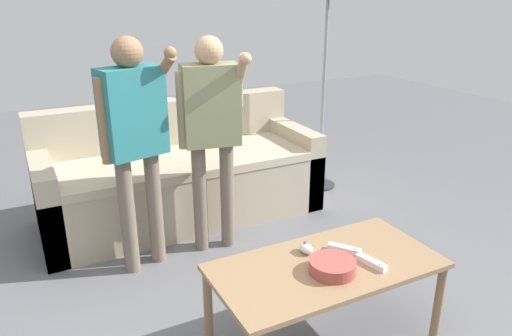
{
  "coord_description": "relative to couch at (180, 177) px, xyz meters",
  "views": [
    {
      "loc": [
        -0.93,
        -1.72,
        1.68
      ],
      "look_at": [
        0.21,
        0.48,
        0.76
      ],
      "focal_mm": 33.94,
      "sensor_mm": 36.0,
      "label": 1
    }
  ],
  "objects": [
    {
      "name": "game_remote_wand_far",
      "position": [
        0.31,
        -1.86,
        0.17
      ],
      "size": [
        0.07,
        0.17,
        0.03
      ],
      "color": "white",
      "rests_on": "coffee_table"
    },
    {
      "name": "coffee_table",
      "position": [
        0.14,
        -1.75,
        0.1
      ],
      "size": [
        1.09,
        0.55,
        0.46
      ],
      "color": "#997551",
      "rests_on": "ground"
    },
    {
      "name": "game_remote_nunchuk",
      "position": [
        0.1,
        -1.62,
        0.17
      ],
      "size": [
        0.06,
        0.09,
        0.05
      ],
      "color": "white",
      "rests_on": "coffee_table"
    },
    {
      "name": "player_center",
      "position": [
        0.04,
        -0.6,
        0.58
      ],
      "size": [
        0.41,
        0.37,
        1.42
      ],
      "color": "#756656",
      "rests_on": "ground"
    },
    {
      "name": "couch",
      "position": [
        0.0,
        0.0,
        0.0
      ],
      "size": [
        2.07,
        0.84,
        0.86
      ],
      "color": "#B7A88E",
      "rests_on": "ground"
    },
    {
      "name": "game_remote_wand_near",
      "position": [
        0.28,
        -1.7,
        0.17
      ],
      "size": [
        0.13,
        0.15,
        0.03
      ],
      "color": "white",
      "rests_on": "coffee_table"
    },
    {
      "name": "snack_bowl",
      "position": [
        0.12,
        -1.82,
        0.18
      ],
      "size": [
        0.22,
        0.22,
        0.06
      ],
      "primitive_type": "cylinder",
      "color": "#B24C47",
      "rests_on": "coffee_table"
    },
    {
      "name": "player_left",
      "position": [
        -0.46,
        -0.62,
        0.6
      ],
      "size": [
        0.46,
        0.28,
        1.44
      ],
      "color": "#756656",
      "rests_on": "ground"
    }
  ]
}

